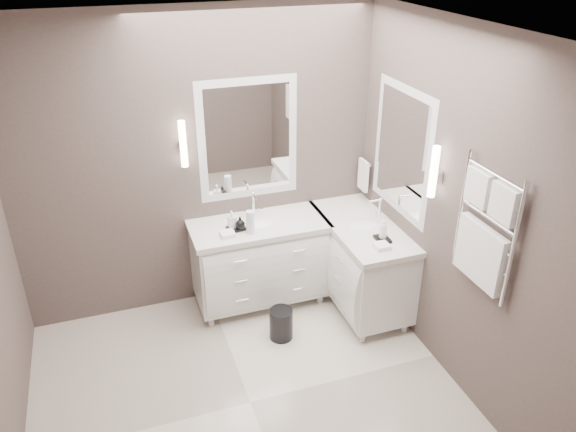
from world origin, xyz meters
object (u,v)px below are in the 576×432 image
object	(u,v)px
vanity_back	(260,258)
vanity_right	(360,259)
towel_ladder	(484,234)
waste_bin	(281,324)

from	to	relation	value
vanity_back	vanity_right	world-z (taller)	same
towel_ladder	waste_bin	world-z (taller)	towel_ladder
towel_ladder	waste_bin	size ratio (longest dim) A/B	3.15
vanity_back	waste_bin	xyz separation A→B (m)	(0.02, -0.58, -0.34)
vanity_right	towel_ladder	size ratio (longest dim) A/B	1.38
vanity_back	waste_bin	world-z (taller)	vanity_back
vanity_back	vanity_right	distance (m)	0.93
vanity_right	vanity_back	bearing A→B (deg)	159.62
vanity_back	vanity_right	bearing A→B (deg)	-20.38
towel_ladder	vanity_back	bearing A→B (deg)	124.10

